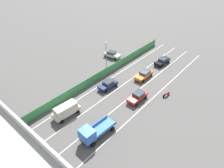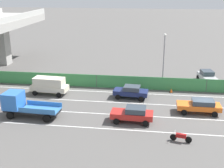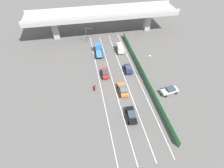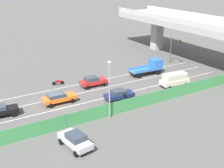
{
  "view_description": "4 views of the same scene",
  "coord_description": "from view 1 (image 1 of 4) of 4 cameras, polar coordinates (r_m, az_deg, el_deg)",
  "views": [
    {
      "loc": [
        -18.19,
        32.18,
        23.97
      ],
      "look_at": [
        1.75,
        9.0,
        2.1
      ],
      "focal_mm": 31.64,
      "sensor_mm": 36.0,
      "label": 1
    },
    {
      "loc": [
        -31.36,
        5.89,
        13.46
      ],
      "look_at": [
        1.92,
        10.42,
        2.25
      ],
      "focal_mm": 47.95,
      "sensor_mm": 36.0,
      "label": 2
    },
    {
      "loc": [
        -8.58,
        -28.87,
        31.72
      ],
      "look_at": [
        -2.47,
        2.19,
        1.58
      ],
      "focal_mm": 27.84,
      "sensor_mm": 36.0,
      "label": 3
    },
    {
      "loc": [
        35.81,
        -12.45,
        17.39
      ],
      "look_at": [
        2.89,
        7.41,
        2.47
      ],
      "focal_mm": 46.85,
      "sensor_mm": 36.0,
      "label": 4
    }
  ],
  "objects": [
    {
      "name": "ground_plane",
      "position": [
        44.06,
        9.4,
        2.08
      ],
      "size": [
        300.0,
        300.0,
        0.0
      ],
      "primitive_type": "plane",
      "color": "#565451"
    },
    {
      "name": "lane_line_left_edge",
      "position": [
        37.84,
        11.15,
        -4.55
      ],
      "size": [
        0.14,
        47.86,
        0.01
      ],
      "primitive_type": "cube",
      "color": "silver",
      "rests_on": "ground"
    },
    {
      "name": "lane_line_mid_left",
      "position": [
        39.17,
        6.82,
        -2.45
      ],
      "size": [
        0.14,
        47.86,
        0.01
      ],
      "primitive_type": "cube",
      "color": "silver",
      "rests_on": "ground"
    },
    {
      "name": "lane_line_mid_right",
      "position": [
        40.76,
        2.82,
        -0.5
      ],
      "size": [
        0.14,
        47.86,
        0.01
      ],
      "primitive_type": "cube",
      "color": "silver",
      "rests_on": "ground"
    },
    {
      "name": "lane_line_right_edge",
      "position": [
        42.57,
        -0.86,
        1.31
      ],
      "size": [
        0.14,
        47.86,
        0.01
      ],
      "primitive_type": "cube",
      "color": "silver",
      "rests_on": "ground"
    },
    {
      "name": "green_fence",
      "position": [
        43.07,
        -2.61,
        3.12
      ],
      "size": [
        0.1,
        43.96,
        1.77
      ],
      "color": "#3D8E4C",
      "rests_on": "ground"
    },
    {
      "name": "car_van_cream",
      "position": [
        34.16,
        -13.11,
        -7.29
      ],
      "size": [
        2.34,
        4.85,
        2.2
      ],
      "color": "beige",
      "rests_on": "ground"
    },
    {
      "name": "car_sedan_black",
      "position": [
        49.37,
        14.32,
        6.47
      ],
      "size": [
        2.22,
        4.68,
        1.5
      ],
      "color": "black",
      "rests_on": "ground"
    },
    {
      "name": "car_sedan_navy",
      "position": [
        39.68,
        -1.16,
        -0.02
      ],
      "size": [
        2.26,
        4.36,
        1.58
      ],
      "color": "navy",
      "rests_on": "ground"
    },
    {
      "name": "car_sedan_red",
      "position": [
        36.89,
        7.43,
        -3.49
      ],
      "size": [
        2.12,
        4.36,
        1.63
      ],
      "color": "red",
      "rests_on": "ground"
    },
    {
      "name": "car_taxi_orange",
      "position": [
        43.25,
        9.24,
        2.79
      ],
      "size": [
        2.08,
        4.7,
        1.55
      ],
      "color": "orange",
      "rests_on": "ground"
    },
    {
      "name": "flatbed_truck_blue",
      "position": [
        29.9,
        -5.74,
        -13.86
      ],
      "size": [
        2.62,
        6.07,
        2.62
      ],
      "color": "black",
      "rests_on": "ground"
    },
    {
      "name": "motorcycle",
      "position": [
        39.19,
        15.43,
        -2.81
      ],
      "size": [
        0.68,
        1.92,
        0.93
      ],
      "color": "black",
      "rests_on": "ground"
    },
    {
      "name": "parked_wagon_silver",
      "position": [
        50.79,
        0.03,
        8.59
      ],
      "size": [
        4.52,
        2.51,
        1.7
      ],
      "color": "#B2B5B7",
      "rests_on": "ground"
    },
    {
      "name": "traffic_light",
      "position": [
        24.41,
        -15.23,
        -22.0
      ],
      "size": [
        3.42,
        1.01,
        5.4
      ],
      "color": "#47474C",
      "rests_on": "ground"
    },
    {
      "name": "street_lamp",
      "position": [
        42.55,
        -1.69,
        8.36
      ],
      "size": [
        0.6,
        0.36,
        7.5
      ],
      "color": "gray",
      "rests_on": "ground"
    },
    {
      "name": "traffic_cone",
      "position": [
        44.69,
        0.59,
        3.53
      ],
      "size": [
        0.47,
        0.47,
        0.57
      ],
      "color": "orange",
      "rests_on": "ground"
    }
  ]
}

